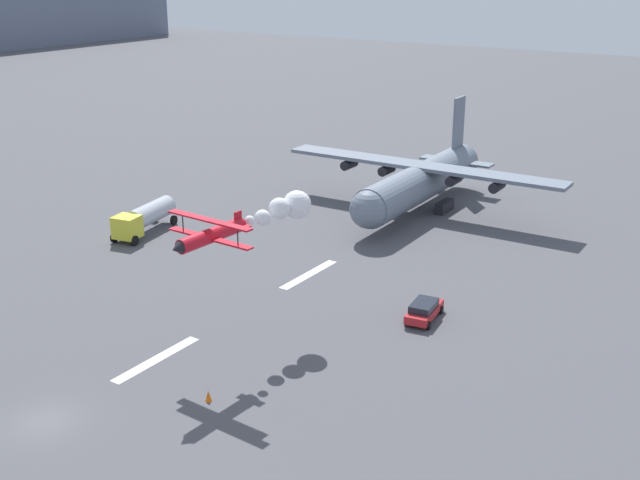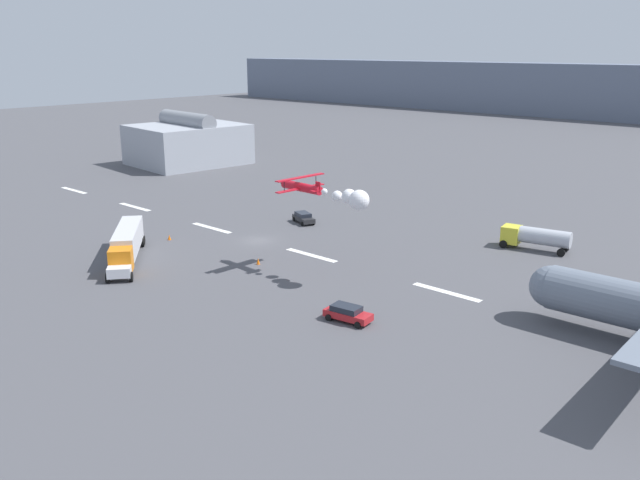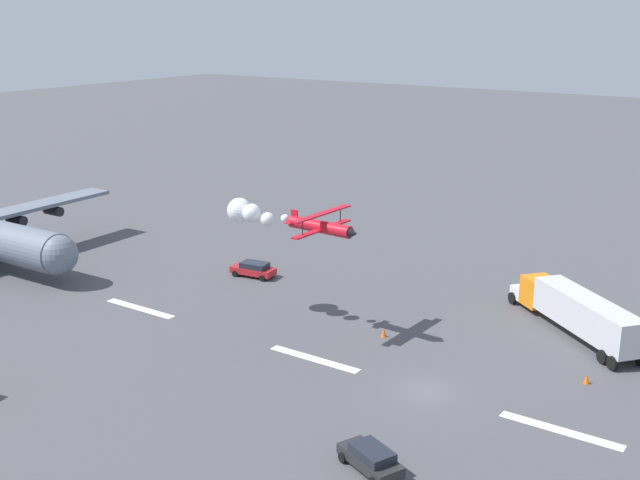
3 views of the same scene
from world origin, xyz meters
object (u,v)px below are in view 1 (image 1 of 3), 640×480
fuel_tanker_truck (144,217)px  stunt_biplane_red (265,216)px  followme_car_yellow (424,310)px  traffic_cone_far (208,396)px  cargo_transport_plane (416,183)px

fuel_tanker_truck → stunt_biplane_red: bearing=-115.8°
stunt_biplane_red → followme_car_yellow: stunt_biplane_red is taller
traffic_cone_far → cargo_transport_plane: bearing=9.5°
cargo_transport_plane → followme_car_yellow: 28.06m
fuel_tanker_truck → traffic_cone_far: bearing=-128.4°
cargo_transport_plane → followme_car_yellow: (-24.59, -13.27, -2.63)m
fuel_tanker_truck → traffic_cone_far: fuel_tanker_truck is taller
cargo_transport_plane → fuel_tanker_truck: (-21.58, 20.09, -1.71)m
traffic_cone_far → followme_car_yellow: bearing=-17.9°
cargo_transport_plane → followme_car_yellow: cargo_transport_plane is taller
stunt_biplane_red → followme_car_yellow: size_ratio=2.86×
cargo_transport_plane → fuel_tanker_truck: size_ratio=3.74×
followme_car_yellow → traffic_cone_far: followme_car_yellow is taller
fuel_tanker_truck → followme_car_yellow: (-3.00, -33.36, -0.92)m
stunt_biplane_red → traffic_cone_far: size_ratio=18.10×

